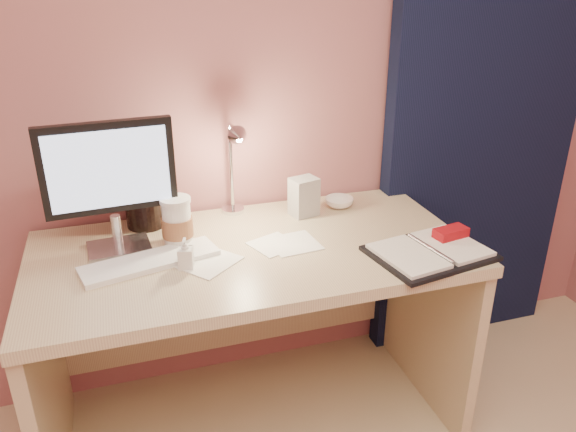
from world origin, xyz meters
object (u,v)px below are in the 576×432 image
object	(u,v)px
dark_jar	(144,200)
product_box	(304,197)
planner	(432,250)
coffee_cup	(177,223)
monitor	(109,176)
desk_lamp	(236,162)
keyboard	(150,261)
desk	(248,296)
lotion_bottle	(185,253)
bowl	(339,202)

from	to	relation	value
dark_jar	product_box	bearing A→B (deg)	-8.14
planner	coffee_cup	size ratio (longest dim) A/B	2.43
monitor	desk_lamp	world-z (taller)	monitor
keyboard	monitor	bearing A→B (deg)	111.09
desk	planner	world-z (taller)	planner
desk	lotion_bottle	bearing A→B (deg)	-147.30
desk	planner	bearing A→B (deg)	-28.31
planner	lotion_bottle	distance (m)	0.77
monitor	lotion_bottle	world-z (taller)	monitor
lotion_bottle	keyboard	bearing A→B (deg)	149.52
coffee_cup	lotion_bottle	xyz separation A→B (m)	(0.00, -0.17, -0.03)
bowl	keyboard	bearing A→B (deg)	-161.46
bowl	lotion_bottle	distance (m)	0.69
planner	product_box	world-z (taller)	product_box
keyboard	lotion_bottle	size ratio (longest dim) A/B	4.24
monitor	bowl	world-z (taller)	monitor
coffee_cup	product_box	world-z (taller)	coffee_cup
bowl	lotion_bottle	xyz separation A→B (m)	(-0.62, -0.30, 0.03)
desk	lotion_bottle	distance (m)	0.38
dark_jar	coffee_cup	bearing A→B (deg)	-64.51
keyboard	coffee_cup	world-z (taller)	coffee_cup
lotion_bottle	dark_jar	xyz separation A→B (m)	(-0.09, 0.35, 0.05)
monitor	dark_jar	size ratio (longest dim) A/B	2.21
coffee_cup	dark_jar	world-z (taller)	dark_jar
desk	coffee_cup	bearing A→B (deg)	173.30
coffee_cup	desk_lamp	xyz separation A→B (m)	(0.23, 0.12, 0.15)
product_box	lotion_bottle	bearing A→B (deg)	-164.70
planner	product_box	size ratio (longest dim) A/B	2.81
coffee_cup	bowl	xyz separation A→B (m)	(0.62, 0.13, -0.06)
product_box	desk_lamp	world-z (taller)	desk_lamp
keyboard	lotion_bottle	distance (m)	0.12
desk	bowl	xyz separation A→B (m)	(0.40, 0.16, 0.24)
desk_lamp	product_box	bearing A→B (deg)	-3.73
desk	coffee_cup	xyz separation A→B (m)	(-0.22, 0.03, 0.30)
lotion_bottle	product_box	distance (m)	0.54
keyboard	lotion_bottle	world-z (taller)	lotion_bottle
keyboard	planner	xyz separation A→B (m)	(0.85, -0.20, 0.01)
planner	lotion_bottle	xyz separation A→B (m)	(-0.75, 0.14, 0.04)
lotion_bottle	desk_lamp	world-z (taller)	desk_lamp
desk	planner	distance (m)	0.65
coffee_cup	monitor	bearing A→B (deg)	174.52
bowl	lotion_bottle	world-z (taller)	lotion_bottle
bowl	desk	bearing A→B (deg)	-158.13
monitor	planner	bearing A→B (deg)	-23.52
monitor	keyboard	distance (m)	0.29
keyboard	bowl	bearing A→B (deg)	4.77
bowl	product_box	size ratio (longest dim) A/B	0.77
monitor	lotion_bottle	bearing A→B (deg)	-48.60
planner	coffee_cup	world-z (taller)	coffee_cup
planner	desk_lamp	distance (m)	0.71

